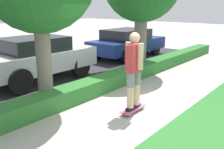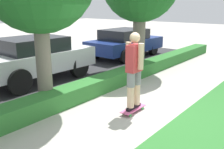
{
  "view_description": "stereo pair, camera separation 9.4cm",
  "coord_description": "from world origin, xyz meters",
  "px_view_note": "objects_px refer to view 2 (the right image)",
  "views": [
    {
      "loc": [
        -4.84,
        -3.34,
        2.51
      ],
      "look_at": [
        0.0,
        0.6,
        0.82
      ],
      "focal_mm": 42.0,
      "sensor_mm": 36.0,
      "label": 1
    },
    {
      "loc": [
        -4.9,
        -3.26,
        2.51
      ],
      "look_at": [
        0.0,
        0.6,
        0.82
      ],
      "focal_mm": 42.0,
      "sensor_mm": 36.0,
      "label": 2
    }
  ],
  "objects_px": {
    "skateboard": "(133,109)",
    "skater_person": "(134,69)",
    "parked_car_middle": "(36,58)",
    "parked_car_rear": "(125,42)"
  },
  "relations": [
    {
      "from": "skater_person",
      "to": "parked_car_middle",
      "type": "relative_size",
      "value": 0.46
    },
    {
      "from": "skater_person",
      "to": "skateboard",
      "type": "bearing_deg",
      "value": 50.91
    },
    {
      "from": "skater_person",
      "to": "parked_car_rear",
      "type": "height_order",
      "value": "skater_person"
    },
    {
      "from": "parked_car_middle",
      "to": "parked_car_rear",
      "type": "bearing_deg",
      "value": 2.87
    },
    {
      "from": "skateboard",
      "to": "skater_person",
      "type": "distance_m",
      "value": 0.99
    },
    {
      "from": "skateboard",
      "to": "skater_person",
      "type": "xyz_separation_m",
      "value": [
        -0.0,
        -0.0,
        0.99
      ]
    },
    {
      "from": "skater_person",
      "to": "parked_car_middle",
      "type": "distance_m",
      "value": 4.06
    },
    {
      "from": "skateboard",
      "to": "parked_car_middle",
      "type": "distance_m",
      "value": 4.11
    },
    {
      "from": "skateboard",
      "to": "parked_car_rear",
      "type": "relative_size",
      "value": 0.19
    },
    {
      "from": "skateboard",
      "to": "parked_car_rear",
      "type": "xyz_separation_m",
      "value": [
        5.43,
        4.11,
        0.64
      ]
    }
  ]
}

